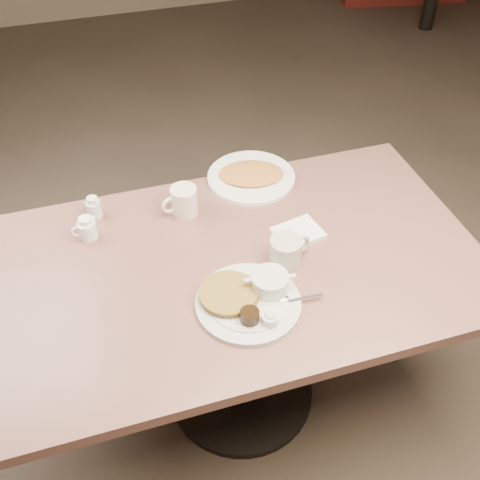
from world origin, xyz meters
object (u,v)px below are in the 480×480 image
object	(u,v)px
coffee_mug_near	(287,251)
creamer_left	(87,229)
coffee_mug_far	(183,201)
main_plate	(250,297)
hash_plate	(251,176)
creamer_right	(94,208)
diner_table	(242,297)

from	to	relation	value
coffee_mug_near	creamer_left	xyz separation A→B (m)	(-0.57, 0.30, -0.01)
coffee_mug_far	creamer_left	xyz separation A→B (m)	(-0.32, -0.03, -0.01)
coffee_mug_near	coffee_mug_far	world-z (taller)	coffee_mug_far
main_plate	coffee_mug_near	xyz separation A→B (m)	(0.16, 0.12, 0.02)
main_plate	hash_plate	world-z (taller)	main_plate
coffee_mug_near	creamer_left	bearing A→B (deg)	152.70
creamer_right	hash_plate	size ratio (longest dim) A/B	0.21
coffee_mug_far	creamer_left	bearing A→B (deg)	-175.18
coffee_mug_far	hash_plate	xyz separation A→B (m)	(0.28, 0.11, -0.04)
diner_table	main_plate	bearing A→B (deg)	-99.79
main_plate	coffee_mug_near	distance (m)	0.20
main_plate	hash_plate	xyz separation A→B (m)	(0.19, 0.56, -0.01)
main_plate	hash_plate	bearing A→B (deg)	71.49
diner_table	main_plate	size ratio (longest dim) A/B	3.83
diner_table	hash_plate	bearing A→B (deg)	67.99
main_plate	diner_table	bearing A→B (deg)	80.21
diner_table	hash_plate	world-z (taller)	hash_plate
diner_table	hash_plate	size ratio (longest dim) A/B	3.88
coffee_mug_far	creamer_left	world-z (taller)	coffee_mug_far
diner_table	hash_plate	xyz separation A→B (m)	(0.16, 0.39, 0.18)
coffee_mug_near	hash_plate	world-z (taller)	coffee_mug_near
diner_table	coffee_mug_near	xyz separation A→B (m)	(0.13, -0.04, 0.22)
coffee_mug_far	creamer_left	distance (m)	0.33
coffee_mug_near	coffee_mug_far	xyz separation A→B (m)	(-0.25, 0.32, 0.00)
coffee_mug_far	creamer_right	bearing A→B (deg)	166.42
diner_table	coffee_mug_far	bearing A→B (deg)	113.07
diner_table	creamer_left	size ratio (longest dim) A/B	16.83
coffee_mug_far	diner_table	bearing A→B (deg)	-66.93
creamer_right	hash_plate	distance (m)	0.57
main_plate	creamer_left	world-z (taller)	creamer_left
creamer_right	hash_plate	bearing A→B (deg)	4.18
coffee_mug_near	hash_plate	xyz separation A→B (m)	(0.03, 0.43, -0.03)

